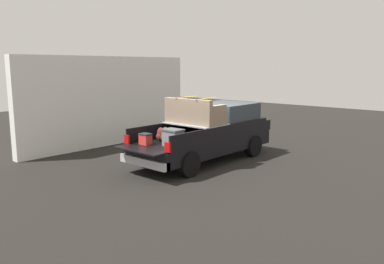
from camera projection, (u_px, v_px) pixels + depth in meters
ground_plane at (203, 161)px, 13.43m from camera, size 40.00×40.00×0.00m
pickup_truck at (210, 132)px, 13.53m from camera, size 6.05×2.06×2.23m
building_facade at (110, 101)px, 16.03m from camera, size 8.14×0.36×3.64m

